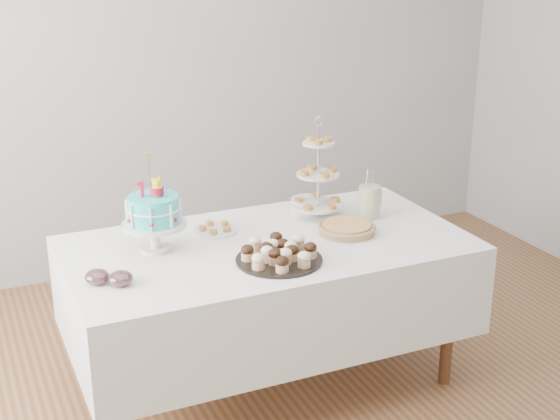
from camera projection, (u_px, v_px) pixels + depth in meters
name	position (u px, v px, depth m)	size (l,w,h in m)	color
floor	(293.00, 412.00, 3.74)	(5.00, 5.00, 0.00)	brown
walls	(295.00, 139.00, 3.28)	(5.04, 4.04, 2.70)	#949598
table	(268.00, 285.00, 3.81)	(1.92, 1.02, 0.77)	silver
birthday_cake	(154.00, 226.00, 3.60)	(0.30, 0.30, 0.46)	silver
cupcake_tray	(279.00, 252.00, 3.51)	(0.39, 0.39, 0.09)	black
pie	(347.00, 228.00, 3.84)	(0.29, 0.29, 0.05)	#A38059
tiered_stand	(318.00, 175.00, 4.01)	(0.27, 0.27, 0.53)	silver
plate_stack	(308.00, 205.00, 4.13)	(0.19, 0.19, 0.07)	silver
pastry_plate	(215.00, 229.00, 3.87)	(0.22, 0.22, 0.03)	silver
jam_bowl_a	(120.00, 279.00, 3.27)	(0.11, 0.11, 0.06)	silver
jam_bowl_b	(97.00, 277.00, 3.29)	(0.11, 0.11, 0.06)	silver
utensil_pitcher	(370.00, 200.00, 4.04)	(0.12, 0.11, 0.26)	beige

